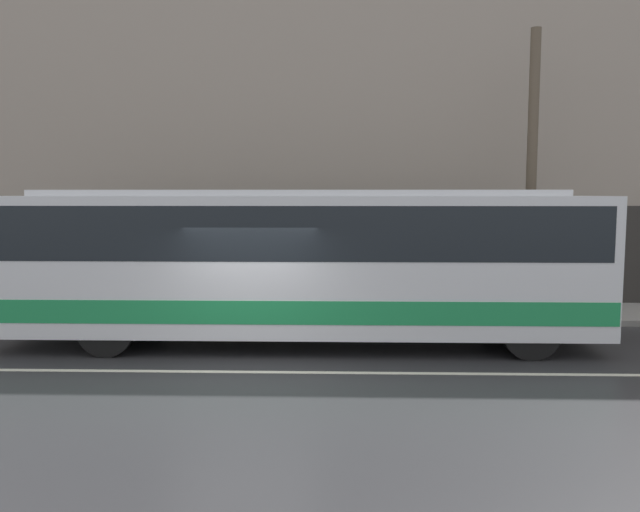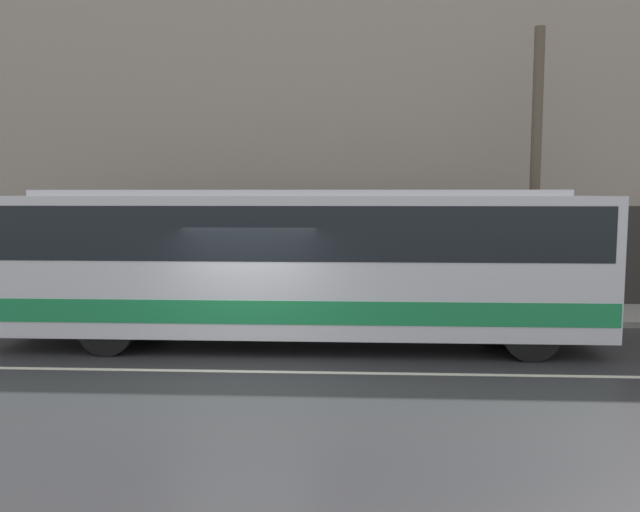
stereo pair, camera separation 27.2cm
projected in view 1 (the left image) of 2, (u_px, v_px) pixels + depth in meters
ground_plane at (245, 372)px, 10.96m from camera, size 60.00×60.00×0.00m
sidewalk at (275, 312)px, 16.18m from camera, size 60.00×2.52×0.14m
building_facade at (278, 95)px, 17.00m from camera, size 60.00×0.35×12.02m
lane_stripe at (245, 372)px, 10.96m from camera, size 54.00×0.14×0.01m
transit_bus at (299, 258)px, 12.81m from camera, size 12.11×2.49×3.20m
utility_pole_near at (531, 174)px, 15.22m from camera, size 0.25×0.25×6.93m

